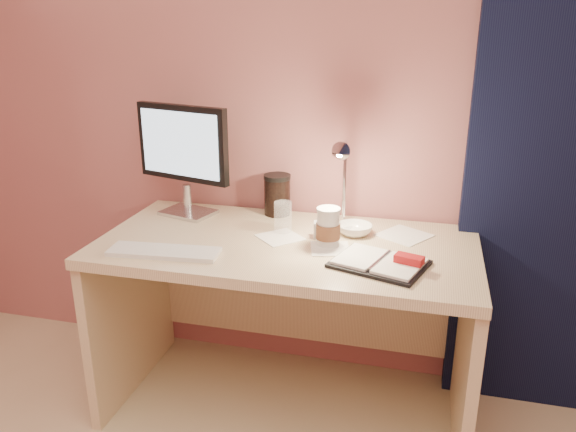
% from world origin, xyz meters
% --- Properties ---
extents(room, '(3.50, 3.50, 3.50)m').
position_xyz_m(room, '(0.95, 1.69, 1.14)').
color(room, '#C6B28E').
rests_on(room, ground).
extents(desk, '(1.40, 0.70, 0.73)m').
position_xyz_m(desk, '(0.00, 1.45, 0.50)').
color(desk, beige).
rests_on(desk, ground).
extents(monitor, '(0.43, 0.20, 0.46)m').
position_xyz_m(monitor, '(-0.48, 1.58, 1.01)').
color(monitor, silver).
rests_on(monitor, desk).
extents(keyboard, '(0.40, 0.15, 0.02)m').
position_xyz_m(keyboard, '(-0.39, 1.16, 0.74)').
color(keyboard, silver).
rests_on(keyboard, desk).
extents(planner, '(0.35, 0.30, 0.05)m').
position_xyz_m(planner, '(0.36, 1.25, 0.74)').
color(planner, black).
rests_on(planner, desk).
extents(paper_a, '(0.17, 0.17, 0.00)m').
position_xyz_m(paper_a, '(0.17, 1.35, 0.73)').
color(paper_a, white).
rests_on(paper_a, desk).
extents(paper_b, '(0.23, 0.23, 0.00)m').
position_xyz_m(paper_b, '(0.42, 1.55, 0.73)').
color(paper_b, white).
rests_on(paper_b, desk).
extents(paper_c, '(0.21, 0.21, 0.00)m').
position_xyz_m(paper_c, '(-0.03, 1.41, 0.73)').
color(paper_c, white).
rests_on(paper_c, desk).
extents(coffee_cup, '(0.09, 0.09, 0.14)m').
position_xyz_m(coffee_cup, '(0.16, 1.39, 0.80)').
color(coffee_cup, silver).
rests_on(coffee_cup, desk).
extents(clear_cup, '(0.07, 0.07, 0.12)m').
position_xyz_m(clear_cup, '(-0.04, 1.48, 0.79)').
color(clear_cup, white).
rests_on(clear_cup, desk).
extents(bowl, '(0.14, 0.14, 0.04)m').
position_xyz_m(bowl, '(0.24, 1.52, 0.75)').
color(bowl, white).
rests_on(bowl, desk).
extents(lotion_bottle, '(0.05, 0.05, 0.10)m').
position_xyz_m(lotion_bottle, '(0.11, 1.45, 0.78)').
color(lotion_bottle, silver).
rests_on(lotion_bottle, desk).
extents(dark_jar, '(0.11, 0.11, 0.15)m').
position_xyz_m(dark_jar, '(-0.12, 1.68, 0.81)').
color(dark_jar, black).
rests_on(dark_jar, desk).
extents(desk_lamp, '(0.09, 0.23, 0.37)m').
position_xyz_m(desk_lamp, '(0.18, 1.49, 0.96)').
color(desk_lamp, silver).
rests_on(desk_lamp, desk).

